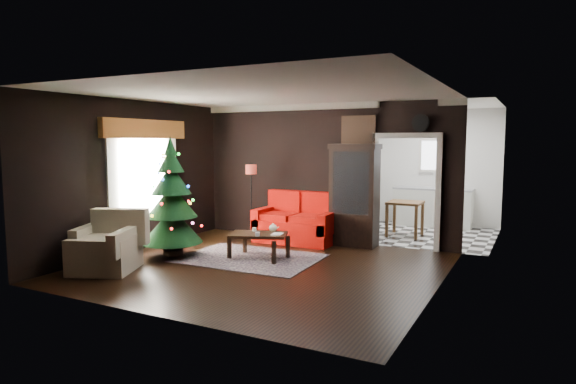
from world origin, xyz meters
The scene contains 26 objects.
floor centered at (0.00, 0.00, 0.00)m, with size 5.50×5.50×0.00m, color black.
ceiling centered at (0.00, 0.00, 2.80)m, with size 5.50×5.50×0.00m, color white.
wall_back centered at (0.00, 2.50, 1.40)m, with size 5.50×5.50×0.00m, color black.
wall_front centered at (0.00, -2.50, 1.40)m, with size 5.50×5.50×0.00m, color black.
wall_left centered at (-2.75, 0.00, 1.40)m, with size 5.50×5.50×0.00m, color black.
wall_right centered at (2.75, 0.00, 1.40)m, with size 5.50×5.50×0.00m, color black.
doorway centered at (1.70, 2.50, 1.05)m, with size 1.10×0.10×2.10m, color beige, non-canonical shape.
left_window centered at (-2.71, 0.20, 1.45)m, with size 0.05×1.60×1.40m, color white.
valance centered at (-2.63, 0.20, 2.27)m, with size 0.12×2.10×0.35m, color #945023.
kitchen_floor centered at (1.70, 4.00, 0.00)m, with size 3.00×3.00×0.00m, color silver.
kitchen_window centered at (1.70, 5.45, 1.70)m, with size 0.70×0.06×0.70m, color white.
rug centered at (-0.50, 0.42, 0.01)m, with size 2.35×1.71×0.01m, color #443241.
loveseat centered at (-0.40, 2.05, 0.50)m, with size 1.70×0.90×1.00m, color maroon, non-canonical shape.
curio_cabinet centered at (0.75, 2.27, 0.95)m, with size 0.90×0.45×1.90m, color black, non-canonical shape.
floor_lamp centered at (-1.37, 1.89, 0.83)m, with size 0.25×0.25×1.46m, color black, non-canonical shape.
christmas_tree centered at (-1.79, -0.09, 1.05)m, with size 1.06×1.06×2.02m, color black, non-canonical shape.
armchair centered at (-2.11, -1.32, 0.46)m, with size 0.95×0.95×0.97m, color tan, non-canonical shape.
coffee_table centered at (-0.37, 0.49, 0.23)m, with size 0.96×0.58×0.43m, color black, non-canonical shape.
teapot centered at (-0.20, 0.71, 0.52)m, with size 0.16×0.16×0.15m, color beige, non-canonical shape.
cup_a centered at (-0.55, 0.64, 0.48)m, with size 0.07×0.07×0.06m, color white.
cup_b centered at (-0.26, 0.27, 0.48)m, with size 0.08×0.08×0.07m, color white.
book centered at (-0.11, 0.52, 0.56)m, with size 0.17×0.02×0.24m, color tan.
wall_clock centered at (1.95, 2.45, 2.38)m, with size 0.32×0.32×0.06m, color silver.
painting centered at (0.75, 2.46, 2.25)m, with size 0.62×0.05×0.52m, color #A87B50.
kitchen_counter centered at (1.70, 5.20, 0.45)m, with size 1.80×0.60×0.90m, color silver.
kitchen_table centered at (1.40, 3.70, 0.38)m, with size 0.70×0.70×0.75m, color brown, non-canonical shape.
Camera 1 is at (3.92, -6.72, 2.05)m, focal length 30.44 mm.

